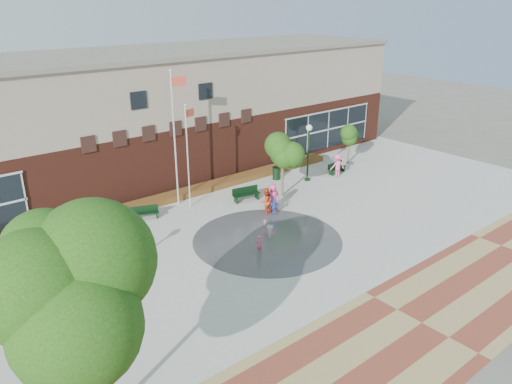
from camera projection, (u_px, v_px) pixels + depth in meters
ground at (305, 260)px, 25.99m from camera, size 120.00×120.00×0.00m
plaza_concrete at (256, 234)px, 28.87m from camera, size 46.00×18.00×0.01m
paver_band at (422, 323)px, 20.96m from camera, size 46.00×6.00×0.01m
splash_pad at (267, 240)px, 28.15m from camera, size 8.40×8.40×0.01m
library_building at (140, 115)px, 36.86m from camera, size 44.40×10.40×9.20m
flower_bed at (186, 196)px, 34.33m from camera, size 26.00×1.20×0.40m
flagpole_left at (175, 132)px, 31.24m from camera, size 1.00×0.34×8.78m
flagpole_right at (188, 151)px, 31.25m from camera, size 0.81×0.27×6.76m
lamp_left at (48, 262)px, 20.71m from camera, size 0.43×0.43×4.06m
lamp_right at (308, 146)px, 36.22m from camera, size 0.45×0.45×4.27m
bench_left at (145, 215)px, 30.66m from camera, size 1.70×1.03×0.83m
bench_mid at (246, 197)px, 33.39m from camera, size 1.95×0.90×0.95m
bench_right at (337, 170)px, 38.64m from camera, size 1.74×0.60×0.86m
trash_can at (276, 173)px, 37.25m from camera, size 0.60×0.60×0.98m
tree_big_left at (65, 291)px, 13.59m from camera, size 4.66×4.66×7.45m
tree_mid at (283, 152)px, 33.19m from camera, size 2.57×2.57×4.33m
tree_small_right at (350, 135)px, 40.28m from camera, size 1.91×1.91×3.27m
water_jet_a at (270, 239)px, 28.23m from camera, size 0.40×0.40×0.78m
water_jet_b at (265, 227)px, 29.69m from camera, size 0.18×0.18×0.40m
child_splash at (259, 244)px, 26.56m from camera, size 0.39×0.27×1.03m
adult_red at (266, 201)px, 31.15m from camera, size 0.89×0.72×1.75m
adult_pink at (273, 197)px, 31.75m from camera, size 1.03×0.87×1.78m
child_blue at (274, 207)px, 31.14m from camera, size 0.70×0.52×1.11m
person_bench at (337, 166)px, 37.69m from camera, size 1.31×0.99×1.79m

